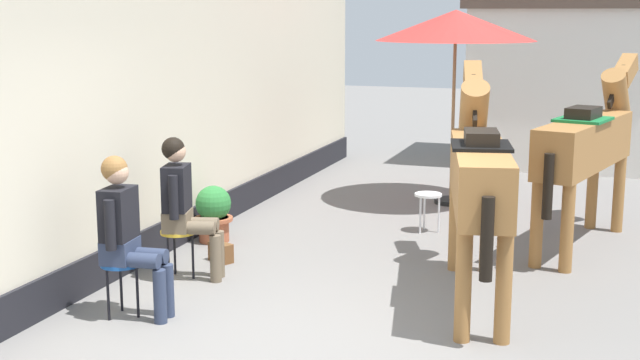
# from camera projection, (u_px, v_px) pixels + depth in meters

# --- Properties ---
(ground_plane) EXTENTS (40.00, 40.00, 0.00)m
(ground_plane) POSITION_uv_depth(u_px,v_px,m) (406.00, 245.00, 9.64)
(ground_plane) COLOR slate
(pub_facade_wall) EXTENTS (0.34, 14.00, 3.40)m
(pub_facade_wall) POSITION_uv_depth(u_px,v_px,m) (128.00, 114.00, 8.75)
(pub_facade_wall) COLOR beige
(pub_facade_wall) RESTS_ON ground_plane
(distant_cottage) EXTENTS (3.40, 2.60, 3.50)m
(distant_cottage) POSITION_uv_depth(u_px,v_px,m) (572.00, 57.00, 14.59)
(distant_cottage) COLOR silver
(distant_cottage) RESTS_ON ground_plane
(seated_visitor_near) EXTENTS (0.61, 0.49, 1.39)m
(seated_visitor_near) POSITION_uv_depth(u_px,v_px,m) (126.00, 228.00, 7.25)
(seated_visitor_near) COLOR #194C99
(seated_visitor_near) RESTS_ON ground_plane
(seated_visitor_far) EXTENTS (0.61, 0.48, 1.39)m
(seated_visitor_far) POSITION_uv_depth(u_px,v_px,m) (184.00, 201.00, 8.31)
(seated_visitor_far) COLOR gold
(seated_visitor_far) RESTS_ON ground_plane
(saddled_horse_near) EXTENTS (0.89, 2.96, 2.06)m
(saddled_horse_near) POSITION_uv_depth(u_px,v_px,m) (478.00, 172.00, 7.67)
(saddled_horse_near) COLOR #9E6B38
(saddled_horse_near) RESTS_ON ground_plane
(saddled_horse_far) EXTENTS (1.03, 2.94, 2.06)m
(saddled_horse_far) POSITION_uv_depth(u_px,v_px,m) (588.00, 142.00, 9.42)
(saddled_horse_far) COLOR #9E6B38
(saddled_horse_far) RESTS_ON ground_plane
(flower_planter_farthest) EXTENTS (0.43, 0.43, 0.64)m
(flower_planter_farthest) POSITION_uv_depth(u_px,v_px,m) (214.00, 213.00, 9.75)
(flower_planter_farthest) COLOR #A85638
(flower_planter_farthest) RESTS_ON ground_plane
(cafe_parasol) EXTENTS (2.10, 2.10, 2.58)m
(cafe_parasol) POSITION_uv_depth(u_px,v_px,m) (456.00, 27.00, 11.31)
(cafe_parasol) COLOR black
(cafe_parasol) RESTS_ON ground_plane
(spare_stool_white) EXTENTS (0.32, 0.32, 0.46)m
(spare_stool_white) POSITION_uv_depth(u_px,v_px,m) (428.00, 198.00, 10.17)
(spare_stool_white) COLOR white
(spare_stool_white) RESTS_ON ground_plane
(satchel_bag) EXTENTS (0.30, 0.23, 0.20)m
(satchel_bag) POSITION_uv_depth(u_px,v_px,m) (221.00, 252.00, 9.00)
(satchel_bag) COLOR brown
(satchel_bag) RESTS_ON ground_plane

